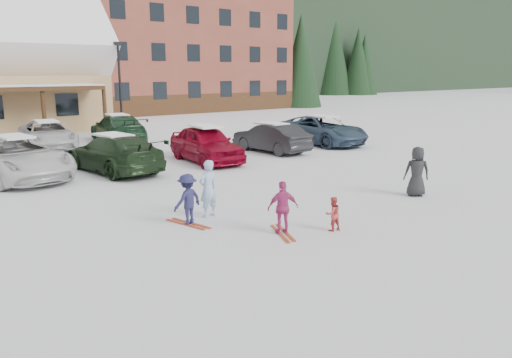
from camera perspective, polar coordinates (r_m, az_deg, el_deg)
ground at (r=12.92m, az=1.63°, el=-5.26°), size 160.00×160.00×0.00m
alpine_hotel at (r=52.64m, az=-12.96°, el=17.11°), size 31.48×14.01×21.48m
lamp_post at (r=35.42m, az=-15.32°, el=10.85°), size 0.50×0.25×5.78m
conifer_1 at (r=56.21m, az=5.13°, el=14.61°), size 4.84×4.84×11.22m
conifer_3 at (r=55.33m, az=-23.46°, el=12.53°), size 3.96×3.96×9.18m
conifer_4 at (r=69.57m, az=-0.37°, el=14.43°), size 5.06×5.06×11.73m
adult_skier at (r=13.48m, az=-5.50°, el=-1.11°), size 0.63×0.46×1.57m
toddler_red at (r=12.49m, az=8.76°, el=-3.96°), size 0.46×0.39×0.86m
child_navy at (r=12.89m, az=-7.84°, el=-2.33°), size 0.96×0.69×1.33m
skis_child_navy at (r=13.07m, az=-7.76°, el=-5.10°), size 0.54×1.41×0.03m
child_magenta at (r=12.07m, az=3.10°, el=-3.29°), size 0.83×0.59×1.31m
skis_child_magenta at (r=12.26m, az=3.07°, el=-6.17°), size 0.73×1.37×0.03m
bystander_dark at (r=16.48m, az=17.90°, el=0.82°), size 0.91×0.89×1.58m
parked_car_2 at (r=20.26m, az=-25.77°, el=2.22°), size 3.41×5.98×1.57m
parked_car_3 at (r=20.29m, az=-15.92°, el=2.84°), size 2.67×5.28×1.47m
parked_car_4 at (r=21.82m, az=-5.74°, el=4.01°), size 2.31×4.77×1.57m
parked_car_5 at (r=24.41m, az=1.73°, el=4.74°), size 1.77×4.36×1.41m
parked_car_6 at (r=27.32m, az=7.52°, el=5.56°), size 2.60×5.48×1.51m
parked_car_10 at (r=27.77m, az=-22.72°, el=4.71°), size 2.82×5.25×1.40m
parked_car_11 at (r=28.66m, az=-15.49°, el=5.57°), size 2.89×5.58×1.55m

